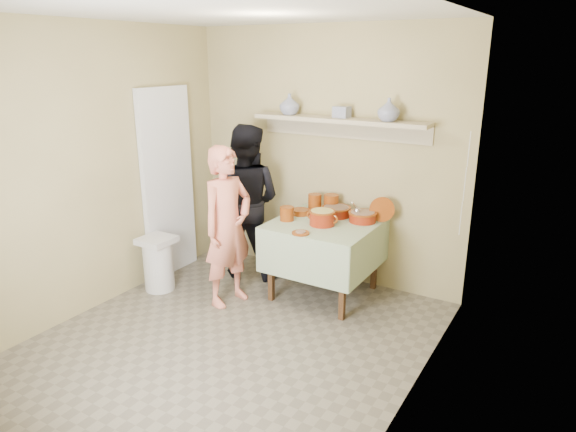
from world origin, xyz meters
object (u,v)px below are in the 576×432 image
Objects in this scene: serving_table at (325,234)px; cazuela_rice at (322,216)px; trash_bin at (158,263)px; person_cook at (228,227)px; person_helper at (245,202)px.

cazuela_rice is (0.01, -0.09, 0.20)m from serving_table.
trash_bin is (-1.50, -0.76, -0.36)m from serving_table.
cazuela_rice is at bearing -43.42° from person_cook.
person_cook is 0.93× the size of person_helper.
person_helper is 0.98m from cazuela_rice.
person_cook is 2.73× the size of trash_bin.
trash_bin is (-1.51, -0.67, -0.56)m from cazuela_rice.
person_cook reaches higher than trash_bin.
person_helper is at bearing 173.20° from cazuela_rice.
trash_bin is (-0.53, -0.79, -0.54)m from person_helper.
serving_table is (0.71, 0.61, -0.12)m from person_cook.
person_helper is (-0.25, 0.63, 0.05)m from person_cook.
person_helper is 4.96× the size of cazuela_rice.
person_cook is 1.57× the size of serving_table.
person_helper is at bearing 55.80° from trash_bin.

